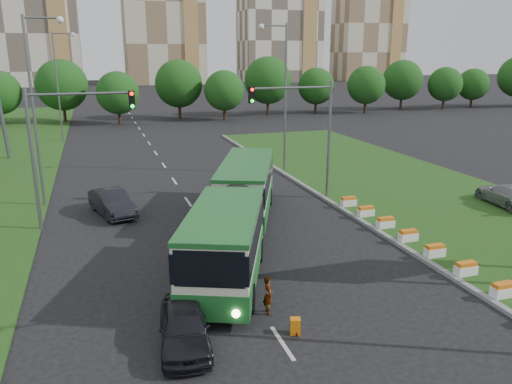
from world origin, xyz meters
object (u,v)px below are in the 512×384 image
object	(u,v)px
traffic_mast_median	(307,122)
traffic_mast_left	(62,136)
shopping_trolley	(295,326)
car_left_far	(112,203)
articulated_bus	(232,209)
car_left_near	(184,326)
pedestrian	(268,295)
car_median	(508,195)

from	to	relation	value
traffic_mast_median	traffic_mast_left	world-z (taller)	same
traffic_mast_left	shopping_trolley	distance (m)	17.40
traffic_mast_left	car_left_far	size ratio (longest dim) A/B	1.68
articulated_bus	car_left_near	size ratio (longest dim) A/B	4.36
shopping_trolley	pedestrian	bearing A→B (deg)	122.31
traffic_mast_median	car_left_near	distance (m)	19.22
car_left_far	car_median	world-z (taller)	car_median
pedestrian	shopping_trolley	world-z (taller)	pedestrian
articulated_bus	car_median	xyz separation A→B (m)	(18.69, 0.42, -0.95)
traffic_mast_median	car_median	world-z (taller)	traffic_mast_median
car_left_near	car_median	bearing A→B (deg)	29.08
traffic_mast_left	car_left_near	size ratio (longest dim) A/B	1.92
car_median	traffic_mast_median	bearing A→B (deg)	-19.46
shopping_trolley	traffic_mast_left	bearing A→B (deg)	136.74
car_median	traffic_mast_left	bearing A→B (deg)	-3.54
articulated_bus	car_left_far	xyz separation A→B (m)	(-5.89, 6.84, -1.05)
traffic_mast_left	car_left_far	bearing A→B (deg)	35.45
traffic_mast_median	car_left_far	world-z (taller)	traffic_mast_median
car_left_far	pedestrian	bearing A→B (deg)	-86.54
car_left_near	shopping_trolley	size ratio (longest dim) A/B	6.84
car_left_far	pedestrian	distance (m)	15.47
car_left_near	pedestrian	size ratio (longest dim) A/B	2.69
traffic_mast_left	shopping_trolley	size ratio (longest dim) A/B	13.15
traffic_mast_left	car_median	distance (m)	27.73
traffic_mast_median	articulated_bus	size ratio (longest dim) A/B	0.44
car_left_far	shopping_trolley	distance (m)	17.24
car_left_far	traffic_mast_median	bearing A→B (deg)	-19.32
traffic_mast_left	shopping_trolley	bearing A→B (deg)	-61.17
car_left_far	pedestrian	xyz separation A→B (m)	(5.20, -14.57, -0.01)
articulated_bus	car_left_far	size ratio (longest dim) A/B	3.82
pedestrian	shopping_trolley	bearing A→B (deg)	-162.10
traffic_mast_median	car_left_near	size ratio (longest dim) A/B	1.92
car_median	shopping_trolley	bearing A→B (deg)	33.91
car_left_far	car_median	size ratio (longest dim) A/B	0.95
car_left_far	pedestrian	size ratio (longest dim) A/B	3.07
traffic_mast_median	car_left_near	bearing A→B (deg)	-126.21
car_left_near	shopping_trolley	xyz separation A→B (m)	(3.89, -0.53, -0.41)
car_left_near	car_median	distance (m)	24.66
traffic_mast_left	articulated_bus	distance (m)	10.35
car_left_far	shopping_trolley	size ratio (longest dim) A/B	7.81
articulated_bus	car_median	world-z (taller)	articulated_bus
articulated_bus	shopping_trolley	size ratio (longest dim) A/B	29.81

